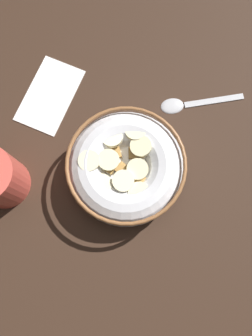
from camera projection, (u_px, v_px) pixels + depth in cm
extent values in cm
cube|color=#332116|center=(126.00, 173.00, 57.82)|extent=(130.68, 130.68, 2.00)
cylinder|color=silver|center=(126.00, 172.00, 56.55)|extent=(9.83, 9.83, 0.60)
torus|color=silver|center=(126.00, 168.00, 53.89)|extent=(17.87, 17.87, 6.03)
torus|color=brown|center=(126.00, 164.00, 51.24)|extent=(17.94, 17.94, 0.60)
cylinder|color=white|center=(126.00, 167.00, 53.14)|extent=(14.25, 14.25, 0.40)
cube|color=#AD7F42|center=(126.00, 198.00, 51.50)|extent=(2.02, 1.98, 0.90)
cube|color=#B78947|center=(110.00, 167.00, 52.43)|extent=(2.19, 2.21, 0.86)
cube|color=tan|center=(98.00, 149.00, 52.93)|extent=(2.34, 2.39, 1.04)
cube|color=#AD7F42|center=(116.00, 152.00, 53.09)|extent=(2.33, 2.33, 0.80)
cube|color=#AD7F42|center=(165.00, 167.00, 52.32)|extent=(2.07, 2.05, 0.86)
cube|color=tan|center=(158.00, 188.00, 51.82)|extent=(2.53, 2.52, 0.94)
cube|color=#AD7F42|center=(140.00, 179.00, 52.09)|extent=(2.31, 2.30, 0.82)
cube|color=#AD7F42|center=(123.00, 171.00, 52.51)|extent=(1.98, 2.00, 0.83)
cube|color=#AD7F42|center=(141.00, 191.00, 51.79)|extent=(2.42, 2.39, 0.98)
cube|color=tan|center=(104.00, 133.00, 53.58)|extent=(2.34, 2.37, 0.93)
cube|color=tan|center=(162.00, 149.00, 53.00)|extent=(2.50, 2.49, 0.90)
cube|color=#B78947|center=(113.00, 139.00, 53.30)|extent=(2.47, 2.45, 0.90)
cube|color=#AD7F42|center=(122.00, 187.00, 51.96)|extent=(2.49, 2.48, 0.88)
cube|color=#AD7F42|center=(134.00, 153.00, 52.93)|extent=(2.49, 2.50, 0.87)
cube|color=tan|center=(146.00, 153.00, 53.05)|extent=(2.38, 2.39, 0.86)
cube|color=#B78947|center=(99.00, 184.00, 51.86)|extent=(2.08, 2.06, 0.84)
cylinder|color=beige|center=(138.00, 169.00, 51.57)|extent=(3.47, 3.44, 0.87)
cylinder|color=beige|center=(141.00, 146.00, 51.87)|extent=(3.52, 3.54, 1.18)
cylinder|color=beige|center=(139.00, 193.00, 50.71)|extent=(4.58, 4.61, 1.14)
cylinder|color=#F4EABC|center=(123.00, 181.00, 50.80)|extent=(3.72, 3.74, 0.80)
cylinder|color=#F4EABC|center=(102.00, 185.00, 51.05)|extent=(4.31, 4.32, 1.11)
cylinder|color=#F9EFC6|center=(112.00, 137.00, 52.40)|extent=(4.37, 4.38, 1.35)
cylinder|color=#F4EABC|center=(89.00, 161.00, 51.38)|extent=(3.67, 3.66, 0.82)
cylinder|color=beige|center=(135.00, 130.00, 52.53)|extent=(4.32, 4.33, 1.18)
cylinder|color=beige|center=(108.00, 160.00, 51.55)|extent=(3.47, 3.50, 1.02)
ellipsoid|color=#B7B7BC|center=(172.00, 105.00, 58.82)|extent=(4.81, 4.39, 0.80)
cube|color=#B7B7BC|center=(213.00, 99.00, 59.27)|extent=(9.27, 5.99, 0.36)
cube|color=white|center=(50.00, 95.00, 59.48)|extent=(14.83, 12.67, 0.30)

